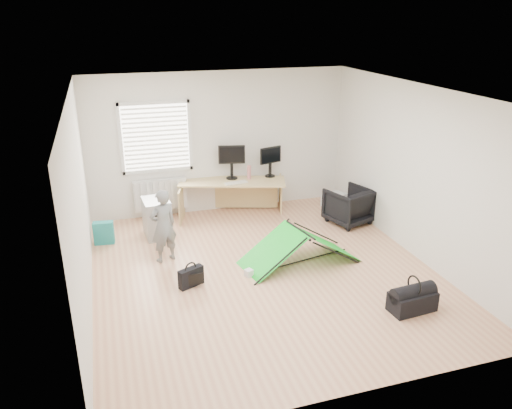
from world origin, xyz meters
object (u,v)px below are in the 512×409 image
object	(u,v)px
office_chair	(349,206)
laptop_bag	(191,277)
monitor_left	(232,167)
storage_crate	(334,200)
thermos	(249,172)
person	(163,226)
duffel_bag	(412,301)
monitor_right	(270,166)
filing_cabinet	(157,218)
desk	(232,198)
kite	(300,246)

from	to	relation	value
office_chair	laptop_bag	xyz separation A→B (m)	(-3.22, -1.42, -0.19)
monitor_left	storage_crate	size ratio (longest dim) A/B	1.12
thermos	office_chair	bearing A→B (deg)	-33.49
person	duffel_bag	world-z (taller)	person
storage_crate	duffel_bag	xyz separation A→B (m)	(-0.68, -3.78, 0.01)
monitor_right	person	bearing A→B (deg)	-160.77
monitor_right	laptop_bag	distance (m)	3.32
laptop_bag	monitor_right	bearing A→B (deg)	26.48
filing_cabinet	monitor_right	size ratio (longest dim) A/B	1.47
thermos	desk	bearing A→B (deg)	-177.03
filing_cabinet	person	world-z (taller)	person
monitor_left	laptop_bag	distance (m)	3.01
monitor_right	thermos	xyz separation A→B (m)	(-0.43, -0.02, -0.09)
desk	laptop_bag	size ratio (longest dim) A/B	5.29
monitor_right	laptop_bag	size ratio (longest dim) A/B	1.20
duffel_bag	desk	bearing A→B (deg)	104.87
filing_cabinet	monitor_right	xyz separation A→B (m)	(2.29, 0.61, 0.57)
monitor_right	kite	size ratio (longest dim) A/B	0.25
kite	duffel_bag	xyz separation A→B (m)	(0.91, -1.70, -0.15)
monitor_right	person	size ratio (longest dim) A/B	0.38
monitor_right	thermos	bearing A→B (deg)	167.55
person	storage_crate	world-z (taller)	person
storage_crate	duffel_bag	size ratio (longest dim) A/B	0.74
filing_cabinet	monitor_right	bearing A→B (deg)	11.26
monitor_left	desk	bearing A→B (deg)	-89.81
laptop_bag	kite	bearing A→B (deg)	-17.54
desk	filing_cabinet	xyz separation A→B (m)	(-1.51, -0.57, -0.01)
monitor_left	person	xyz separation A→B (m)	(-1.55, -1.69, -0.33)
filing_cabinet	person	distance (m)	1.02
filing_cabinet	kite	size ratio (longest dim) A/B	0.37
monitor_left	office_chair	xyz separation A→B (m)	(1.92, -1.18, -0.59)
laptop_bag	office_chair	bearing A→B (deg)	-0.55
filing_cabinet	monitor_left	size ratio (longest dim) A/B	1.33
desk	duffel_bag	size ratio (longest dim) A/B	3.29
laptop_bag	duffel_bag	bearing A→B (deg)	-53.48
thermos	storage_crate	bearing A→B (deg)	-6.33
kite	storage_crate	size ratio (longest dim) A/B	3.98
filing_cabinet	office_chair	world-z (taller)	same
office_chair	laptop_bag	bearing A→B (deg)	5.92
monitor_left	storage_crate	xyz separation A→B (m)	(2.05, -0.31, -0.80)
filing_cabinet	kite	distance (m)	2.62
person	filing_cabinet	bearing A→B (deg)	-111.18
storage_crate	laptop_bag	distance (m)	4.06
desk	office_chair	size ratio (longest dim) A/B	2.72
person	kite	xyz separation A→B (m)	(2.01, -0.70, -0.31)
monitor_right	thermos	world-z (taller)	monitor_right
kite	person	bearing A→B (deg)	149.35
kite	thermos	bearing A→B (deg)	82.39
filing_cabinet	monitor_left	xyz separation A→B (m)	(1.54, 0.71, 0.59)
filing_cabinet	storage_crate	distance (m)	3.62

